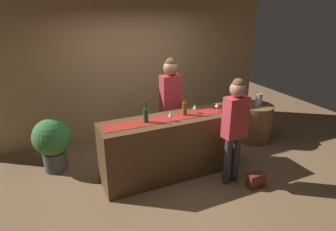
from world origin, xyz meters
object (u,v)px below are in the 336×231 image
wine_glass_mid_counter (195,107)px  bartender (171,97)px  wine_bottle_green (146,115)px  wine_glass_far_end (170,115)px  potted_plant_tall (53,141)px  customer_sipping (235,121)px  wine_bottle_amber (185,108)px  wine_glass_near_customer (217,105)px  vase_on_side_table (259,99)px  handbag (256,180)px  round_side_table (254,123)px

wine_glass_mid_counter → bartender: 0.58m
wine_bottle_green → bartender: (0.67, 0.58, 0.02)m
wine_glass_far_end → potted_plant_tall: (-1.63, 1.05, -0.57)m
wine_bottle_green → wine_glass_far_end: size_ratio=2.10×
wine_bottle_green → potted_plant_tall: 1.69m
customer_sipping → potted_plant_tall: bearing=145.7°
wine_bottle_amber → customer_sipping: size_ratio=0.18×
wine_glass_near_customer → potted_plant_tall: 2.73m
bartender → wine_bottle_green: bearing=39.5°
customer_sipping → vase_on_side_table: 1.71m
handbag → wine_glass_near_customer: bearing=105.9°
wine_glass_mid_counter → wine_glass_far_end: 0.50m
customer_sipping → handbag: size_ratio=5.93×
wine_glass_far_end → round_side_table: bearing=15.0°
potted_plant_tall → wine_bottle_amber: bearing=-25.3°
vase_on_side_table → potted_plant_tall: 3.84m
wine_bottle_amber → vase_on_side_table: (1.86, 0.42, -0.24)m
wine_bottle_green → handbag: (1.43, -0.85, -0.99)m
wine_glass_far_end → potted_plant_tall: size_ratio=0.16×
round_side_table → potted_plant_tall: bearing=172.8°
wine_glass_far_end → vase_on_side_table: size_ratio=0.60×
vase_on_side_table → potted_plant_tall: size_ratio=0.27×
wine_bottle_green → customer_sipping: size_ratio=0.18×
wine_glass_far_end → round_side_table: 2.32m
round_side_table → wine_glass_far_end: bearing=-165.0°
wine_glass_near_customer → customer_sipping: size_ratio=0.09×
wine_bottle_green → wine_glass_far_end: wine_bottle_green is taller
wine_glass_near_customer → wine_bottle_green: bearing=177.8°
vase_on_side_table → wine_glass_near_customer: bearing=-159.5°
wine_glass_far_end → customer_sipping: bearing=-30.3°
wine_glass_near_customer → customer_sipping: customer_sipping is taller
wine_bottle_green → vase_on_side_table: (2.51, 0.44, -0.24)m
wine_bottle_green → wine_glass_far_end: 0.36m
wine_glass_far_end → handbag: size_ratio=0.51×
wine_bottle_green → vase_on_side_table: size_ratio=1.26×
wine_bottle_amber → bartender: (0.02, 0.56, 0.02)m
wine_glass_near_customer → customer_sipping: (-0.05, -0.54, -0.07)m
wine_glass_far_end → wine_bottle_amber: bearing=23.7°
bartender → potted_plant_tall: 2.07m
bartender → round_side_table: size_ratio=2.41×
bartender → handbag: size_ratio=6.37×
wine_glass_mid_counter → vase_on_side_table: (1.68, 0.42, -0.23)m
wine_glass_far_end → vase_on_side_table: bearing=14.4°
potted_plant_tall → round_side_table: bearing=-7.2°
wine_bottle_amber → round_side_table: 2.01m
wine_bottle_green → wine_glass_near_customer: 1.20m
wine_bottle_green → wine_bottle_amber: (0.65, 0.02, 0.00)m
wine_glass_mid_counter → wine_glass_far_end: same height
wine_bottle_amber → potted_plant_tall: (-1.93, 0.91, -0.58)m
bartender → potted_plant_tall: bartender is taller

